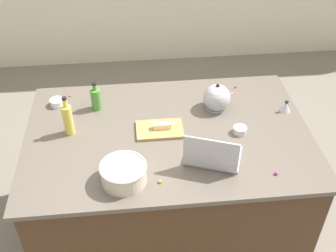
{
  "coord_description": "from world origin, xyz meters",
  "views": [
    {
      "loc": [
        -0.2,
        -1.96,
        2.52
      ],
      "look_at": [
        0.0,
        0.0,
        0.95
      ],
      "focal_mm": 44.44,
      "sensor_mm": 36.0,
      "label": 1
    }
  ],
  "objects_px": {
    "laptop": "(212,155)",
    "bottle_oil": "(68,119)",
    "cutting_board": "(160,129)",
    "kitchen_timer": "(286,107)",
    "ramekin_small": "(240,130)",
    "kettle": "(217,98)",
    "mixing_bowl_large": "(123,173)",
    "ramekin_medium": "(57,102)",
    "butter_stick_left": "(162,126)",
    "bottle_olive": "(96,98)"
  },
  "relations": [
    {
      "from": "laptop",
      "to": "bottle_oil",
      "type": "distance_m",
      "value": 0.89
    },
    {
      "from": "cutting_board",
      "to": "kitchen_timer",
      "type": "xyz_separation_m",
      "value": [
        0.84,
        0.12,
        0.03
      ]
    },
    {
      "from": "bottle_oil",
      "to": "ramekin_small",
      "type": "relative_size",
      "value": 3.14
    },
    {
      "from": "bottle_oil",
      "to": "ramekin_small",
      "type": "distance_m",
      "value": 1.04
    },
    {
      "from": "kettle",
      "to": "mixing_bowl_large",
      "type": "bearing_deg",
      "value": -135.81
    },
    {
      "from": "mixing_bowl_large",
      "to": "ramekin_medium",
      "type": "height_order",
      "value": "mixing_bowl_large"
    },
    {
      "from": "laptop",
      "to": "butter_stick_left",
      "type": "relative_size",
      "value": 3.34
    },
    {
      "from": "cutting_board",
      "to": "mixing_bowl_large",
      "type": "bearing_deg",
      "value": -119.33
    },
    {
      "from": "butter_stick_left",
      "to": "kitchen_timer",
      "type": "relative_size",
      "value": 1.43
    },
    {
      "from": "bottle_olive",
      "to": "mixing_bowl_large",
      "type": "bearing_deg",
      "value": -76.45
    },
    {
      "from": "kettle",
      "to": "ramekin_medium",
      "type": "distance_m",
      "value": 1.06
    },
    {
      "from": "bottle_olive",
      "to": "ramekin_medium",
      "type": "relative_size",
      "value": 2.17
    },
    {
      "from": "kettle",
      "to": "bottle_olive",
      "type": "bearing_deg",
      "value": 174.35
    },
    {
      "from": "bottle_oil",
      "to": "kettle",
      "type": "relative_size",
      "value": 1.23
    },
    {
      "from": "cutting_board",
      "to": "ramekin_medium",
      "type": "height_order",
      "value": "ramekin_medium"
    },
    {
      "from": "mixing_bowl_large",
      "to": "kettle",
      "type": "relative_size",
      "value": 1.19
    },
    {
      "from": "kettle",
      "to": "butter_stick_left",
      "type": "relative_size",
      "value": 1.94
    },
    {
      "from": "bottle_olive",
      "to": "kettle",
      "type": "xyz_separation_m",
      "value": [
        0.78,
        -0.08,
        0.0
      ]
    },
    {
      "from": "mixing_bowl_large",
      "to": "butter_stick_left",
      "type": "relative_size",
      "value": 2.3
    },
    {
      "from": "kettle",
      "to": "kitchen_timer",
      "type": "xyz_separation_m",
      "value": [
        0.44,
        -0.08,
        -0.04
      ]
    },
    {
      "from": "bottle_olive",
      "to": "kettle",
      "type": "bearing_deg",
      "value": -5.65
    },
    {
      "from": "ramekin_small",
      "to": "mixing_bowl_large",
      "type": "bearing_deg",
      "value": -154.97
    },
    {
      "from": "bottle_oil",
      "to": "ramekin_small",
      "type": "height_order",
      "value": "bottle_oil"
    },
    {
      "from": "mixing_bowl_large",
      "to": "bottle_olive",
      "type": "height_order",
      "value": "bottle_olive"
    },
    {
      "from": "kitchen_timer",
      "to": "bottle_oil",
      "type": "bearing_deg",
      "value": -176.57
    },
    {
      "from": "cutting_board",
      "to": "ramekin_small",
      "type": "relative_size",
      "value": 3.46
    },
    {
      "from": "butter_stick_left",
      "to": "mixing_bowl_large",
      "type": "bearing_deg",
      "value": -120.93
    },
    {
      "from": "butter_stick_left",
      "to": "laptop",
      "type": "bearing_deg",
      "value": -49.77
    },
    {
      "from": "bottle_olive",
      "to": "cutting_board",
      "type": "xyz_separation_m",
      "value": [
        0.39,
        -0.28,
        -0.07
      ]
    },
    {
      "from": "bottle_oil",
      "to": "butter_stick_left",
      "type": "distance_m",
      "value": 0.57
    },
    {
      "from": "mixing_bowl_large",
      "to": "cutting_board",
      "type": "bearing_deg",
      "value": 60.67
    },
    {
      "from": "laptop",
      "to": "kitchen_timer",
      "type": "xyz_separation_m",
      "value": [
        0.57,
        0.42,
        -0.01
      ]
    },
    {
      "from": "kettle",
      "to": "laptop",
      "type": "bearing_deg",
      "value": -103.8
    },
    {
      "from": "kitchen_timer",
      "to": "cutting_board",
      "type": "bearing_deg",
      "value": -171.92
    },
    {
      "from": "kettle",
      "to": "ramekin_small",
      "type": "bearing_deg",
      "value": -70.88
    },
    {
      "from": "bottle_oil",
      "to": "cutting_board",
      "type": "bearing_deg",
      "value": -3.75
    },
    {
      "from": "mixing_bowl_large",
      "to": "bottle_oil",
      "type": "height_order",
      "value": "bottle_oil"
    },
    {
      "from": "kettle",
      "to": "ramekin_small",
      "type": "distance_m",
      "value": 0.29
    },
    {
      "from": "mixing_bowl_large",
      "to": "kettle",
      "type": "bearing_deg",
      "value": 44.19
    },
    {
      "from": "bottle_olive",
      "to": "ramekin_medium",
      "type": "bearing_deg",
      "value": 166.8
    },
    {
      "from": "kettle",
      "to": "ramekin_small",
      "type": "relative_size",
      "value": 2.56
    },
    {
      "from": "laptop",
      "to": "bottle_oil",
      "type": "bearing_deg",
      "value": 157.56
    },
    {
      "from": "laptop",
      "to": "kitchen_timer",
      "type": "distance_m",
      "value": 0.7
    },
    {
      "from": "laptop",
      "to": "mixing_bowl_large",
      "type": "relative_size",
      "value": 1.45
    },
    {
      "from": "cutting_board",
      "to": "ramekin_medium",
      "type": "xyz_separation_m",
      "value": [
        -0.66,
        0.34,
        0.01
      ]
    },
    {
      "from": "kitchen_timer",
      "to": "mixing_bowl_large",
      "type": "bearing_deg",
      "value": -153.81
    },
    {
      "from": "bottle_olive",
      "to": "ramekin_small",
      "type": "height_order",
      "value": "bottle_olive"
    },
    {
      "from": "butter_stick_left",
      "to": "ramekin_small",
      "type": "bearing_deg",
      "value": -8.55
    },
    {
      "from": "kettle",
      "to": "butter_stick_left",
      "type": "xyz_separation_m",
      "value": [
        -0.38,
        -0.2,
        -0.04
      ]
    },
    {
      "from": "bottle_olive",
      "to": "kitchen_timer",
      "type": "height_order",
      "value": "bottle_olive"
    }
  ]
}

